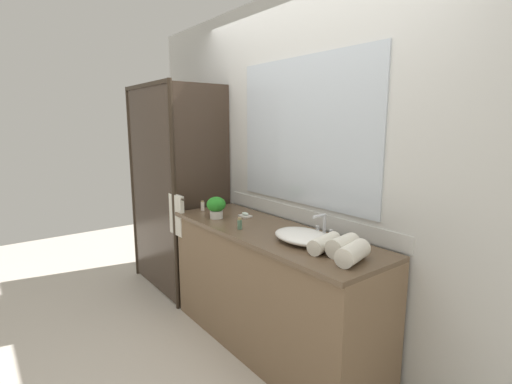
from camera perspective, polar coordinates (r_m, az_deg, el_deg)
The scene contains 13 objects.
ground_plane at distance 3.04m, azimuth 1.86°, elevation -22.30°, with size 8.00×8.00×0.00m, color beige.
wall_back_with_mirror at distance 2.81m, azimuth 7.47°, elevation 3.49°, with size 4.40×0.06×2.60m.
vanity_cabinet at distance 2.82m, azimuth 2.07°, elevation -14.52°, with size 1.80×0.58×0.90m.
shower_enclosure at distance 3.60m, azimuth -13.34°, elevation 0.20°, with size 1.20×0.59×2.00m.
sink_basin at distance 2.41m, azimuth 7.09°, elevation -6.70°, with size 0.42×0.30×0.07m, color white.
faucet at distance 2.54m, azimuth 10.19°, elevation -5.57°, with size 0.17×0.13×0.16m.
potted_plant at distance 2.97m, azimuth -6.06°, elevation -2.16°, with size 0.15×0.15×0.17m.
soap_dish at distance 3.03m, azimuth -1.66°, elevation -3.49°, with size 0.10×0.07×0.04m.
amenity_bottle_conditioner at distance 3.26m, azimuth -8.10°, elevation -2.09°, with size 0.03×0.03×0.08m.
amenity_bottle_shampoo at distance 2.67m, azimuth -2.49°, elevation -4.84°, with size 0.03×0.03×0.08m.
rolled_towel_near_edge at distance 2.11m, azimuth 14.46°, elevation -8.95°, with size 0.11×0.11×0.23m, color silver.
rolled_towel_middle at distance 2.21m, azimuth 13.06°, elevation -7.92°, with size 0.11×0.11×0.20m, color silver.
rolled_towel_far_edge at distance 2.26m, azimuth 10.34°, elevation -7.67°, with size 0.09×0.09×0.24m, color silver.
Camera 1 is at (1.97, -1.62, 1.64)m, focal length 26.39 mm.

